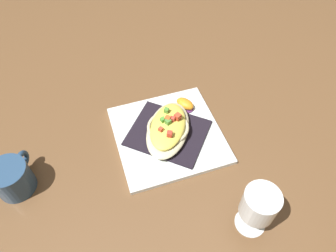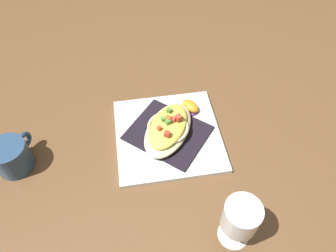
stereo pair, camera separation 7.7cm
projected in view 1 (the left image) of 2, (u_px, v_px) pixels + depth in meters
name	position (u px, v px, depth m)	size (l,w,h in m)	color
ground_plane	(168.00, 136.00, 0.80)	(2.60, 2.60, 0.00)	brown
square_plate	(168.00, 135.00, 0.80)	(0.26, 0.26, 0.01)	white
folded_napkin	(168.00, 133.00, 0.79)	(0.15, 0.19, 0.01)	black
gratin_dish	(168.00, 128.00, 0.78)	(0.15, 0.21, 0.05)	beige
orange_garnish	(185.00, 105.00, 0.84)	(0.06, 0.06, 0.02)	#5B2A63
coffee_mug	(13.00, 179.00, 0.69)	(0.08, 0.11, 0.08)	navy
stemmed_glass	(259.00, 206.00, 0.59)	(0.07, 0.07, 0.13)	white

